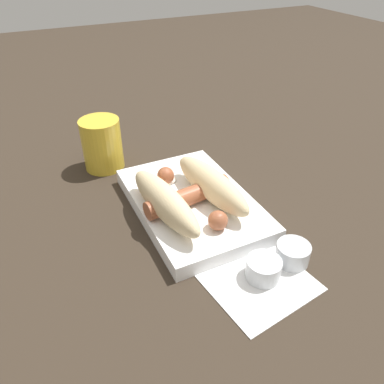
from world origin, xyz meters
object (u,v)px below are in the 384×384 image
(food_tray, at_px, (192,203))
(sausage, at_px, (188,196))
(drink_glass, at_px, (102,144))
(condiment_cup_near, at_px, (263,270))
(condiment_cup_far, at_px, (292,255))
(bread_roll, at_px, (189,193))

(food_tray, height_order, sausage, sausage)
(food_tray, bearing_deg, sausage, 137.01)
(food_tray, xyz_separation_m, drink_glass, (0.19, 0.09, 0.04))
(condiment_cup_near, bearing_deg, drink_glass, 16.95)
(sausage, xyz_separation_m, condiment_cup_far, (-0.15, -0.08, -0.03))
(sausage, xyz_separation_m, drink_glass, (0.21, 0.08, 0.01))
(drink_glass, bearing_deg, sausage, -159.30)
(sausage, bearing_deg, food_tray, -42.99)
(bread_roll, height_order, sausage, bread_roll)
(sausage, bearing_deg, bread_roll, 162.53)
(bread_roll, relative_size, condiment_cup_far, 4.15)
(food_tray, distance_m, drink_glass, 0.22)
(condiment_cup_near, bearing_deg, food_tray, 6.72)
(bread_roll, bearing_deg, drink_glass, 19.80)
(bread_roll, bearing_deg, food_tray, -36.96)
(sausage, distance_m, condiment_cup_far, 0.17)
(food_tray, distance_m, bread_roll, 0.04)
(bread_roll, bearing_deg, sausage, -17.47)
(bread_roll, distance_m, sausage, 0.01)
(condiment_cup_far, height_order, drink_glass, drink_glass)
(condiment_cup_near, height_order, condiment_cup_far, same)
(food_tray, bearing_deg, bread_roll, 143.04)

